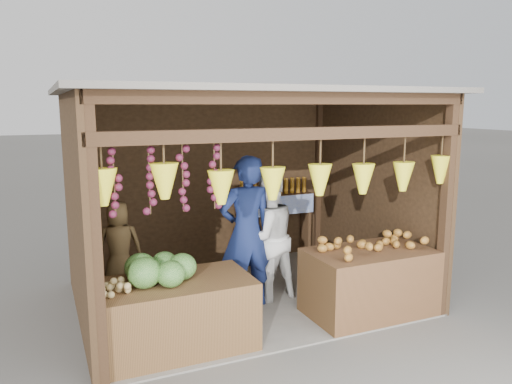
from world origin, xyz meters
TOP-DOWN VIEW (x-y plane):
  - ground at (0.00, 0.00)m, footprint 80.00×80.00m
  - stall_structure at (-0.03, -0.04)m, footprint 4.30×3.30m
  - back_shelf at (1.05, 1.28)m, footprint 1.25×0.32m
  - counter_left at (-1.17, -1.00)m, footprint 1.57×0.85m
  - counter_right at (1.17, -1.07)m, footprint 1.47×0.85m
  - stool at (-1.54, 0.07)m, footprint 0.34×0.34m
  - man_standing at (-0.07, -0.26)m, footprint 0.69×0.45m
  - woman_standing at (0.26, -0.16)m, footprint 0.88×0.73m
  - vendor_seated at (-1.54, 0.07)m, footprint 0.58×0.44m
  - melon_pile at (-1.27, -0.95)m, footprint 1.00×0.50m
  - tanfruit_pile at (-1.76, -1.08)m, footprint 0.34×0.40m
  - mango_pile at (1.20, -1.11)m, footprint 1.40×0.64m

SIDE VIEW (x-z plane):
  - ground at x=0.00m, z-range 0.00..0.00m
  - stool at x=-1.54m, z-range 0.00..0.32m
  - counter_left at x=-1.17m, z-range 0.00..0.73m
  - counter_right at x=1.17m, z-range 0.00..0.79m
  - tanfruit_pile at x=-1.76m, z-range 0.73..0.86m
  - woman_standing at x=0.26m, z-range 0.00..1.65m
  - vendor_seated at x=-1.54m, z-range 0.32..1.38m
  - back_shelf at x=1.05m, z-range 0.21..1.54m
  - melon_pile at x=-1.27m, z-range 0.73..1.05m
  - mango_pile at x=1.20m, z-range 0.79..1.01m
  - man_standing at x=-0.07m, z-range 0.00..1.89m
  - stall_structure at x=-0.03m, z-range 0.34..3.00m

